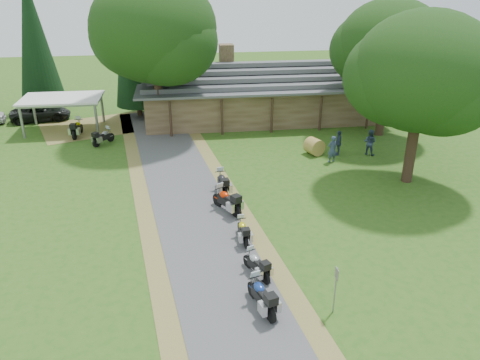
{
  "coord_description": "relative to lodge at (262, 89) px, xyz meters",
  "views": [
    {
      "loc": [
        -1.41,
        -15.86,
        11.97
      ],
      "look_at": [
        1.72,
        6.99,
        1.6
      ],
      "focal_mm": 35.0,
      "sensor_mm": 36.0,
      "label": 1
    }
  ],
  "objects": [
    {
      "name": "ground",
      "position": [
        -6.0,
        -24.0,
        -2.45
      ],
      "size": [
        120.0,
        120.0,
        0.0
      ],
      "primitive_type": "plane",
      "color": "#2D5718",
      "rests_on": "ground"
    },
    {
      "name": "driveway",
      "position": [
        -6.5,
        -20.0,
        -2.45
      ],
      "size": [
        51.95,
        51.95,
        0.0
      ],
      "primitive_type": "plane",
      "rotation": [
        0.0,
        0.0,
        0.14
      ],
      "color": "#454648",
      "rests_on": "ground"
    },
    {
      "name": "lodge",
      "position": [
        0.0,
        0.0,
        0.0
      ],
      "size": [
        21.4,
        9.4,
        4.9
      ],
      "primitive_type": null,
      "color": "brown",
      "rests_on": "ground"
    },
    {
      "name": "carport",
      "position": [
        -16.58,
        -1.5,
        -1.1
      ],
      "size": [
        6.22,
        4.15,
        2.69
      ],
      "primitive_type": null,
      "rotation": [
        0.0,
        0.0,
        0.0
      ],
      "color": "white",
      "rests_on": "ground"
    },
    {
      "name": "car_dark_suv",
      "position": [
        -19.22,
        1.45,
        -1.43
      ],
      "size": [
        3.13,
        5.65,
        2.05
      ],
      "primitive_type": "imported",
      "rotation": [
        0.0,
        0.0,
        1.74
      ],
      "color": "black",
      "rests_on": "ground"
    },
    {
      "name": "motorcycle_row_a",
      "position": [
        -4.64,
        -25.65,
        -1.77
      ],
      "size": [
        1.17,
        2.09,
        1.36
      ],
      "primitive_type": null,
      "rotation": [
        0.0,
        0.0,
        1.85
      ],
      "color": "navy",
      "rests_on": "ground"
    },
    {
      "name": "motorcycle_row_b",
      "position": [
        -4.46,
        -23.45,
        -1.86
      ],
      "size": [
        1.2,
        1.81,
        1.18
      ],
      "primitive_type": null,
      "rotation": [
        0.0,
        0.0,
        1.97
      ],
      "color": "#9EA1A5",
      "rests_on": "ground"
    },
    {
      "name": "motorcycle_row_c",
      "position": [
        -4.63,
        -20.58,
        -1.87
      ],
      "size": [
        0.68,
        1.73,
        1.16
      ],
      "primitive_type": null,
      "rotation": [
        0.0,
        0.0,
        1.65
      ],
      "color": "gold",
      "rests_on": "ground"
    },
    {
      "name": "motorcycle_row_d",
      "position": [
        -5.07,
        -17.52,
        -1.72
      ],
      "size": [
        1.68,
        2.19,
        1.46
      ],
      "primitive_type": null,
      "rotation": [
        0.0,
        0.0,
        2.1
      ],
      "color": "red",
      "rests_on": "ground"
    },
    {
      "name": "motorcycle_row_e",
      "position": [
        -5.06,
        -15.17,
        -1.76
      ],
      "size": [
        0.88,
        2.09,
        1.39
      ],
      "primitive_type": null,
      "rotation": [
        0.0,
        0.0,
        1.68
      ],
      "color": "black",
      "rests_on": "ground"
    },
    {
      "name": "motorcycle_carport_a",
      "position": [
        -15.32,
        -3.4,
        -1.73
      ],
      "size": [
        0.93,
        2.18,
        1.45
      ],
      "primitive_type": null,
      "rotation": [
        0.0,
        0.0,
        1.46
      ],
      "color": "#C1C300",
      "rests_on": "ground"
    },
    {
      "name": "motorcycle_carport_b",
      "position": [
        -13.06,
        -5.56,
        -1.82
      ],
      "size": [
        1.63,
        1.83,
        1.27
      ],
      "primitive_type": null,
      "rotation": [
        0.0,
        0.0,
        0.9
      ],
      "color": "gray",
      "rests_on": "ground"
    },
    {
      "name": "person_a",
      "position": [
        2.8,
        -11.3,
        -1.37
      ],
      "size": [
        0.72,
        0.6,
        2.17
      ],
      "primitive_type": "imported",
      "rotation": [
        0.0,
        0.0,
        3.44
      ],
      "color": "#33425F",
      "rests_on": "ground"
    },
    {
      "name": "person_b",
      "position": [
        5.86,
        -10.32,
        -1.37
      ],
      "size": [
        0.76,
        0.73,
        2.17
      ],
      "primitive_type": "imported",
      "rotation": [
        0.0,
        0.0,
        2.45
      ],
      "color": "#33425F",
      "rests_on": "ground"
    },
    {
      "name": "person_c",
      "position": [
        3.67,
        -10.07,
        -1.41
      ],
      "size": [
        0.61,
        0.71,
        2.08
      ],
      "primitive_type": "imported",
      "rotation": [
        0.0,
        0.0,
        4.34
      ],
      "color": "#33425F",
      "rests_on": "ground"
    },
    {
      "name": "hay_bale",
      "position": [
        2.03,
        -9.73,
        -1.86
      ],
      "size": [
        1.48,
        1.43,
        1.17
      ],
      "primitive_type": "cylinder",
      "rotation": [
        1.57,
        0.0,
        0.38
      ],
      "color": "#A1773B",
      "rests_on": "ground"
    },
    {
      "name": "sign_post",
      "position": [
        -1.94,
        -26.21,
        -1.44
      ],
      "size": [
        0.36,
        0.06,
        2.02
      ],
      "primitive_type": null,
      "color": "gray",
      "rests_on": "ground"
    },
    {
      "name": "oak_lodge_left",
      "position": [
        -8.85,
        -3.33,
        4.05
      ],
      "size": [
        9.37,
        9.37,
        12.99
      ],
      "primitive_type": null,
      "color": "black",
      "rests_on": "ground"
    },
    {
      "name": "oak_lodge_right",
      "position": [
        8.36,
        -6.22,
        3.16
      ],
      "size": [
        7.83,
        7.83,
        11.22
      ],
      "primitive_type": null,
      "color": "black",
      "rests_on": "ground"
    },
    {
      "name": "oak_driveway",
      "position": [
        6.44,
        -15.01,
        3.01
      ],
      "size": [
        8.05,
        8.05,
        10.92
      ],
      "primitive_type": null,
      "color": "black",
      "rests_on": "ground"
    },
    {
      "name": "cedar_near",
      "position": [
        -10.81,
        1.84,
        4.89
      ],
      "size": [
        3.89,
        3.89,
        14.69
      ],
      "primitive_type": "cone",
      "color": "black",
      "rests_on": "ground"
    },
    {
      "name": "cedar_far",
      "position": [
        -19.8,
        5.51,
        3.63
      ],
      "size": [
        3.9,
        3.9,
        12.16
      ],
      "primitive_type": "cone",
      "color": "black",
      "rests_on": "ground"
    }
  ]
}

